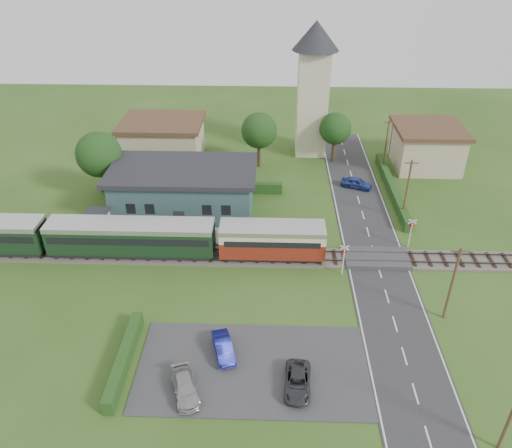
{
  "coord_description": "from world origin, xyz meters",
  "views": [
    {
      "loc": [
        -0.38,
        -37.77,
        28.48
      ],
      "look_at": [
        -1.77,
        4.0,
        2.65
      ],
      "focal_mm": 35.0,
      "sensor_mm": 36.0,
      "label": 1
    }
  ],
  "objects_px": {
    "station_building": "(184,189)",
    "car_park_dark": "(298,382)",
    "equipment_hut": "(98,223)",
    "house_west": "(163,140)",
    "car_park_silver": "(185,387)",
    "church_tower": "(314,80)",
    "crossing_signal_far": "(411,229)",
    "car_park_blue": "(223,347)",
    "crossing_signal_near": "(344,256)",
    "pedestrian_near": "(242,228)",
    "train": "(99,236)",
    "house_east": "(427,146)",
    "car_on_road": "(357,183)",
    "pedestrian_far": "(114,226)"
  },
  "relations": [
    {
      "from": "house_east",
      "to": "car_on_road",
      "type": "xyz_separation_m",
      "value": [
        -9.85,
        -6.82,
        -2.1
      ]
    },
    {
      "from": "station_building",
      "to": "pedestrian_near",
      "type": "relative_size",
      "value": 9.82
    },
    {
      "from": "pedestrian_far",
      "to": "crossing_signal_near",
      "type": "bearing_deg",
      "value": -88.95
    },
    {
      "from": "house_east",
      "to": "car_park_dark",
      "type": "height_order",
      "value": "house_east"
    },
    {
      "from": "station_building",
      "to": "church_tower",
      "type": "relative_size",
      "value": 0.91
    },
    {
      "from": "car_park_blue",
      "to": "pedestrian_near",
      "type": "distance_m",
      "value": 16.07
    },
    {
      "from": "car_park_blue",
      "to": "car_park_silver",
      "type": "relative_size",
      "value": 0.92
    },
    {
      "from": "church_tower",
      "to": "train",
      "type": "bearing_deg",
      "value": -130.14
    },
    {
      "from": "train",
      "to": "church_tower",
      "type": "relative_size",
      "value": 2.45
    },
    {
      "from": "car_on_road",
      "to": "church_tower",
      "type": "bearing_deg",
      "value": 47.81
    },
    {
      "from": "car_on_road",
      "to": "pedestrian_far",
      "type": "height_order",
      "value": "pedestrian_far"
    },
    {
      "from": "church_tower",
      "to": "crossing_signal_far",
      "type": "height_order",
      "value": "church_tower"
    },
    {
      "from": "train",
      "to": "car_on_road",
      "type": "xyz_separation_m",
      "value": [
        27.07,
        15.18,
        -1.48
      ]
    },
    {
      "from": "car_park_silver",
      "to": "pedestrian_near",
      "type": "xyz_separation_m",
      "value": [
        2.88,
        19.87,
        0.62
      ]
    },
    {
      "from": "car_park_silver",
      "to": "station_building",
      "type": "bearing_deg",
      "value": 79.48
    },
    {
      "from": "church_tower",
      "to": "car_park_blue",
      "type": "height_order",
      "value": "church_tower"
    },
    {
      "from": "house_west",
      "to": "car_on_road",
      "type": "xyz_separation_m",
      "value": [
        25.15,
        -7.82,
        -2.1
      ]
    },
    {
      "from": "equipment_hut",
      "to": "car_on_road",
      "type": "relative_size",
      "value": 0.67
    },
    {
      "from": "equipment_hut",
      "to": "car_park_dark",
      "type": "relative_size",
      "value": 0.65
    },
    {
      "from": "crossing_signal_near",
      "to": "car_park_dark",
      "type": "height_order",
      "value": "crossing_signal_near"
    },
    {
      "from": "crossing_signal_near",
      "to": "car_park_dark",
      "type": "relative_size",
      "value": 0.83
    },
    {
      "from": "house_east",
      "to": "car_park_silver",
      "type": "xyz_separation_m",
      "value": [
        -26.09,
        -38.5,
        -2.15
      ]
    },
    {
      "from": "station_building",
      "to": "car_park_silver",
      "type": "relative_size",
      "value": 4.1
    },
    {
      "from": "church_tower",
      "to": "house_east",
      "type": "distance_m",
      "value": 17.21
    },
    {
      "from": "church_tower",
      "to": "car_park_blue",
      "type": "relative_size",
      "value": 4.92
    },
    {
      "from": "car_on_road",
      "to": "pedestrian_near",
      "type": "height_order",
      "value": "pedestrian_near"
    },
    {
      "from": "house_west",
      "to": "crossing_signal_far",
      "type": "distance_m",
      "value": 35.26
    },
    {
      "from": "church_tower",
      "to": "car_park_dark",
      "type": "relative_size",
      "value": 4.47
    },
    {
      "from": "equipment_hut",
      "to": "pedestrian_near",
      "type": "distance_m",
      "value": 14.81
    },
    {
      "from": "house_east",
      "to": "pedestrian_far",
      "type": "xyz_separation_m",
      "value": [
        -36.52,
        -18.52,
        -1.56
      ]
    },
    {
      "from": "car_park_blue",
      "to": "car_park_dark",
      "type": "height_order",
      "value": "car_park_blue"
    },
    {
      "from": "car_on_road",
      "to": "car_park_dark",
      "type": "xyz_separation_m",
      "value": [
        -8.41,
        -30.9,
        -0.07
      ]
    },
    {
      "from": "train",
      "to": "pedestrian_far",
      "type": "bearing_deg",
      "value": 83.4
    },
    {
      "from": "house_east",
      "to": "car_park_silver",
      "type": "distance_m",
      "value": 46.55
    },
    {
      "from": "crossing_signal_far",
      "to": "car_park_blue",
      "type": "relative_size",
      "value": 0.92
    },
    {
      "from": "pedestrian_near",
      "to": "car_park_blue",
      "type": "bearing_deg",
      "value": 77.64
    },
    {
      "from": "station_building",
      "to": "car_park_dark",
      "type": "bearing_deg",
      "value": -64.59
    },
    {
      "from": "crossing_signal_far",
      "to": "car_on_road",
      "type": "height_order",
      "value": "crossing_signal_far"
    },
    {
      "from": "house_west",
      "to": "car_park_dark",
      "type": "relative_size",
      "value": 2.74
    },
    {
      "from": "equipment_hut",
      "to": "house_west",
      "type": "distance_m",
      "value": 20.05
    },
    {
      "from": "car_park_dark",
      "to": "pedestrian_near",
      "type": "distance_m",
      "value": 19.73
    },
    {
      "from": "car_park_silver",
      "to": "church_tower",
      "type": "bearing_deg",
      "value": 56.13
    },
    {
      "from": "station_building",
      "to": "crossing_signal_far",
      "type": "height_order",
      "value": "station_building"
    },
    {
      "from": "crossing_signal_far",
      "to": "car_park_blue",
      "type": "bearing_deg",
      "value": -139.01
    },
    {
      "from": "crossing_signal_near",
      "to": "pedestrian_near",
      "type": "relative_size",
      "value": 2.01
    },
    {
      "from": "equipment_hut",
      "to": "car_park_dark",
      "type": "height_order",
      "value": "equipment_hut"
    },
    {
      "from": "train",
      "to": "crossing_signal_far",
      "type": "xyz_separation_m",
      "value": [
        30.52,
        2.39,
        -0.04
      ]
    },
    {
      "from": "train",
      "to": "pedestrian_near",
      "type": "relative_size",
      "value": 26.5
    },
    {
      "from": "equipment_hut",
      "to": "church_tower",
      "type": "relative_size",
      "value": 0.14
    },
    {
      "from": "car_park_blue",
      "to": "pedestrian_far",
      "type": "relative_size",
      "value": 2.27
    }
  ]
}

